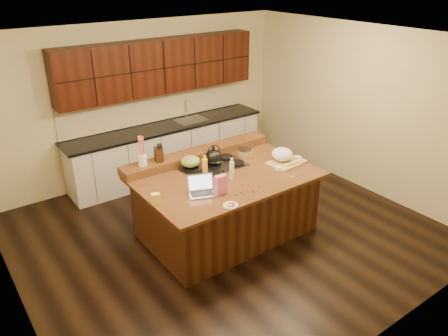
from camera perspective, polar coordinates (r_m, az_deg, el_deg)
room at (r=5.75m, az=0.29°, el=2.99°), size 5.52×5.02×2.72m
island at (r=6.14m, az=0.27°, el=-4.70°), size 2.40×1.60×0.92m
back_ledge at (r=6.43m, az=-3.40°, el=1.83°), size 2.40×0.30×0.12m
cooktop at (r=6.14m, az=-1.37°, el=0.26°), size 0.92×0.52×0.05m
back_counter at (r=7.80m, az=-7.65°, el=5.94°), size 3.70×0.66×2.40m
kettle at (r=6.08m, az=-1.38°, el=1.44°), size 0.31×0.31×0.22m
green_bowl at (r=6.05m, az=-4.42°, el=0.88°), size 0.36×0.36×0.15m
laptop at (r=5.44m, az=-2.99°, el=-2.71°), size 0.40×0.36×0.23m
oil_bottle at (r=5.79m, az=-2.51°, el=-0.04°), size 0.07×0.07×0.27m
vinegar_bottle at (r=5.75m, az=1.02°, el=-0.32°), size 0.07×0.07×0.25m
wooden_tray at (r=6.32m, az=7.73°, el=1.55°), size 0.56×0.45×0.21m
ramekin_a at (r=6.11m, az=7.16°, el=-0.01°), size 0.12×0.12×0.04m
ramekin_b at (r=6.46m, az=9.64°, el=1.29°), size 0.12×0.12×0.04m
ramekin_c at (r=6.55m, az=3.26°, el=1.94°), size 0.12×0.12×0.04m
strainer_bowl at (r=6.50m, az=2.73°, el=1.98°), size 0.27×0.27×0.09m
kitchen_timer at (r=5.97m, az=9.00°, el=-0.63°), size 0.10×0.10×0.07m
pink_bag at (r=5.37m, az=-0.44°, el=-2.24°), size 0.14×0.08×0.25m
candy_plate at (r=5.18m, az=0.87°, el=-4.89°), size 0.20×0.20×0.01m
package_box at (r=5.24m, az=-8.89°, el=-4.02°), size 0.12×0.10×0.14m
utensil_crock at (r=5.99m, az=-10.58°, el=0.98°), size 0.12×0.12×0.14m
knife_block at (r=6.07m, az=-8.52°, el=1.76°), size 0.13×0.17×0.19m
gumdrop_0 at (r=5.46m, az=2.26°, el=-3.17°), size 0.02×0.02×0.02m
gumdrop_1 at (r=5.41m, az=1.53°, el=-3.47°), size 0.02×0.02×0.02m
gumdrop_2 at (r=5.52m, az=3.84°, el=-2.86°), size 0.02×0.02×0.02m
gumdrop_3 at (r=5.50m, az=4.34°, el=-2.98°), size 0.02×0.02×0.02m
gumdrop_4 at (r=5.48m, az=3.89°, el=-3.12°), size 0.02×0.02×0.02m
gumdrop_5 at (r=5.41m, az=1.72°, el=-3.44°), size 0.02×0.02×0.02m
gumdrop_6 at (r=5.60m, az=4.59°, el=-2.47°), size 0.02×0.02×0.02m
gumdrop_7 at (r=5.64m, az=3.23°, el=-2.24°), size 0.02×0.02×0.02m
gumdrop_8 at (r=5.62m, az=2.29°, el=-2.30°), size 0.02×0.02×0.02m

